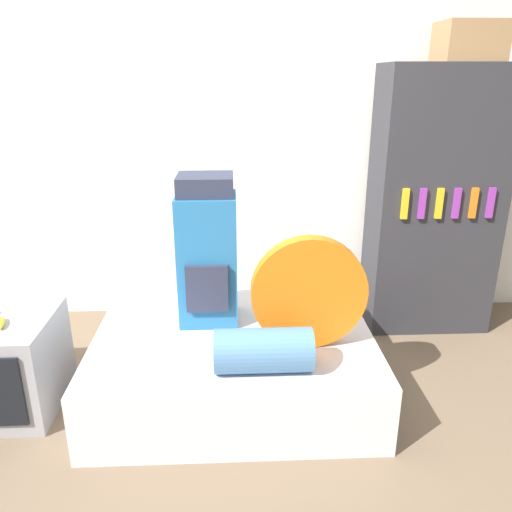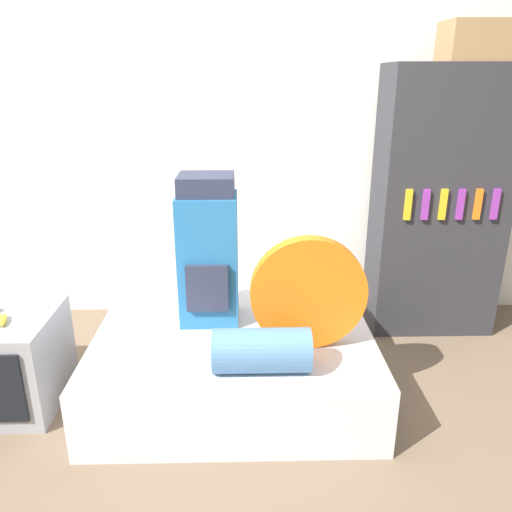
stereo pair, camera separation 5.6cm
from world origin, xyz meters
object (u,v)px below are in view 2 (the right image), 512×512
object	(u,v)px
tent_bag	(308,293)
cardboard_box	(474,41)
sleeping_roll	(261,350)
backpack	(208,252)
bookshelf	(438,204)

from	to	relation	value
tent_bag	cardboard_box	bearing A→B (deg)	40.43
tent_bag	sleeping_roll	xyz separation A→B (m)	(-0.25, -0.24, -0.19)
tent_bag	sleeping_roll	distance (m)	0.39
sleeping_roll	backpack	bearing A→B (deg)	116.67
backpack	sleeping_roll	xyz separation A→B (m)	(0.28, -0.56, -0.30)
tent_bag	sleeping_roll	bearing A→B (deg)	-136.25
bookshelf	sleeping_roll	bearing A→B (deg)	-136.43
sleeping_roll	bookshelf	distance (m)	1.76
tent_bag	sleeping_roll	size ratio (longest dim) A/B	1.27
bookshelf	backpack	bearing A→B (deg)	-157.87
sleeping_roll	bookshelf	size ratio (longest dim) A/B	0.26
bookshelf	cardboard_box	xyz separation A→B (m)	(0.08, -0.03, 1.02)
backpack	sleeping_roll	size ratio (longest dim) A/B	1.80
backpack	tent_bag	size ratio (longest dim) A/B	1.42
backpack	tent_bag	distance (m)	0.63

